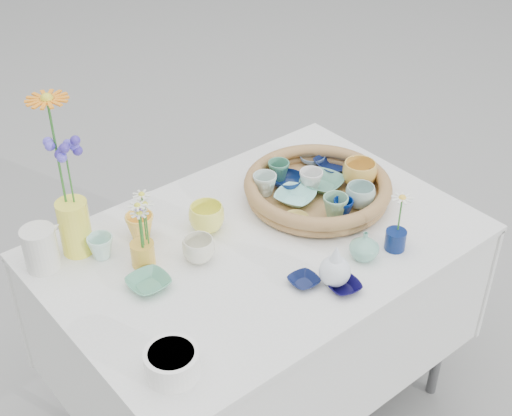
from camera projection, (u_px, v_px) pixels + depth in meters
ground at (260, 408)px, 2.57m from camera, size 80.00×80.00×0.00m
display_table at (260, 408)px, 2.57m from camera, size 1.26×0.86×0.77m
wicker_tray at (317, 189)px, 2.28m from camera, size 0.47×0.47×0.08m
tray_ceramic_0 at (287, 181)px, 2.33m from camera, size 0.14×0.14×0.03m
tray_ceramic_1 at (334, 165)px, 2.41m from camera, size 0.14×0.14×0.03m
tray_ceramic_2 at (359, 174)px, 2.31m from camera, size 0.14×0.14×0.09m
tray_ceramic_3 at (322, 183)px, 2.32m from camera, size 0.17×0.17×0.03m
tray_ceramic_4 at (335, 207)px, 2.17m from camera, size 0.10×0.10×0.07m
tray_ceramic_5 at (295, 197)px, 2.25m from camera, size 0.16×0.16×0.03m
tray_ceramic_6 at (265, 185)px, 2.28m from camera, size 0.09×0.09×0.07m
tray_ceramic_7 at (311, 181)px, 2.29m from camera, size 0.09×0.09×0.07m
tray_ceramic_8 at (312, 158)px, 2.45m from camera, size 0.11×0.11×0.03m
tray_ceramic_9 at (343, 208)px, 2.18m from camera, size 0.08×0.08×0.06m
tray_ceramic_10 at (296, 220)px, 2.16m from camera, size 0.10×0.10×0.03m
tray_ceramic_11 at (360, 196)px, 2.22m from camera, size 0.11×0.11×0.07m
tray_ceramic_12 at (279, 171)px, 2.35m from camera, size 0.09×0.09×0.07m
loose_ceramic_0 at (140, 226)px, 2.12m from camera, size 0.09×0.09×0.08m
loose_ceramic_1 at (207, 218)px, 2.15m from camera, size 0.11×0.11×0.09m
loose_ceramic_2 at (149, 283)px, 1.95m from camera, size 0.11×0.11×0.03m
loose_ceramic_3 at (199, 250)px, 2.03m from camera, size 0.12×0.12×0.07m
loose_ceramic_4 at (304, 281)px, 1.96m from camera, size 0.09×0.09×0.02m
loose_ceramic_5 at (101, 247)px, 2.04m from camera, size 0.10×0.10×0.07m
loose_ceramic_6 at (344, 286)px, 1.94m from camera, size 0.10×0.10×0.02m
fluted_bowl at (172, 363)px, 1.68m from camera, size 0.14×0.14×0.07m
bud_vase_paleblue at (335, 265)px, 1.93m from camera, size 0.09×0.09×0.13m
bud_vase_seafoam at (364, 245)px, 2.03m from camera, size 0.09×0.09×0.09m
bud_vase_cobalt at (395, 240)px, 2.08m from camera, size 0.07×0.07×0.06m
single_daisy at (400, 214)px, 2.03m from camera, size 0.09×0.09×0.13m
tall_vase_yellow at (75, 227)px, 2.04m from camera, size 0.11×0.11×0.17m
gerbera at (57, 153)px, 1.90m from camera, size 0.14×0.14×0.34m
hydrangea at (69, 176)px, 1.94m from camera, size 0.08×0.08×0.24m
white_pitcher at (40, 249)px, 1.99m from camera, size 0.15×0.12×0.13m
daisy_cup at (143, 254)px, 2.01m from camera, size 0.08×0.08×0.07m
daisy_posy at (141, 221)px, 1.95m from camera, size 0.10×0.10×0.15m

